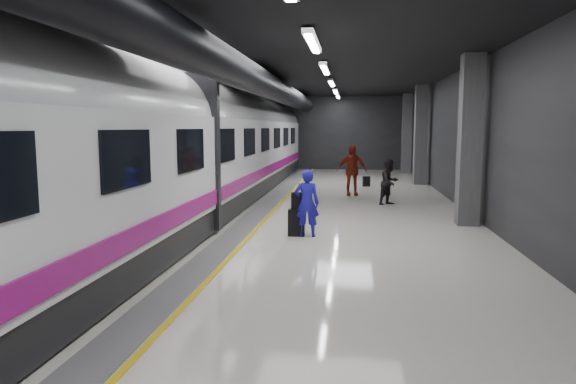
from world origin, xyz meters
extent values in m
plane|color=silver|center=(0.00, 0.00, 0.00)|extent=(40.00, 40.00, 0.00)
cube|color=black|center=(0.00, 0.00, 4.50)|extent=(10.00, 40.00, 0.02)
cube|color=#28282B|center=(0.00, 20.00, 2.25)|extent=(10.00, 0.02, 4.50)
cube|color=#28282B|center=(-5.00, 0.00, 2.25)|extent=(0.02, 40.00, 4.50)
cube|color=#28282B|center=(5.00, 0.00, 2.25)|extent=(0.02, 40.00, 4.50)
cube|color=slate|center=(-1.35, 0.00, 0.01)|extent=(0.65, 39.80, 0.01)
cube|color=yellow|center=(-0.95, 0.00, 0.01)|extent=(0.10, 39.80, 0.01)
cylinder|color=black|center=(-1.30, 0.00, 3.95)|extent=(0.80, 38.00, 0.80)
cube|color=silver|center=(0.60, -1.00, 4.40)|extent=(0.22, 2.60, 0.10)
cube|color=silver|center=(0.60, 4.00, 4.40)|extent=(0.22, 2.60, 0.10)
cube|color=silver|center=(0.60, 9.00, 4.40)|extent=(0.22, 2.60, 0.10)
cube|color=silver|center=(0.60, 14.00, 4.40)|extent=(0.22, 2.60, 0.10)
cube|color=silver|center=(0.60, 18.00, 4.40)|extent=(0.22, 2.60, 0.10)
cube|color=#515154|center=(4.55, 2.00, 2.25)|extent=(0.55, 0.55, 4.50)
cube|color=#515154|center=(4.55, 12.00, 2.25)|extent=(0.55, 0.55, 4.50)
cube|color=#515154|center=(4.55, 18.00, 2.25)|extent=(0.55, 0.55, 4.50)
cube|color=black|center=(-3.25, 0.00, 0.35)|extent=(2.80, 38.00, 0.60)
cube|color=white|center=(-3.25, 0.00, 1.75)|extent=(2.90, 38.00, 2.20)
cylinder|color=white|center=(-3.25, 0.00, 2.70)|extent=(2.80, 38.00, 2.80)
cube|color=#960D73|center=(-1.78, 0.00, 0.95)|extent=(0.04, 38.00, 0.35)
cube|color=black|center=(-3.25, 0.00, 2.00)|extent=(3.05, 0.25, 3.80)
cube|color=black|center=(-1.78, -5.00, 2.15)|extent=(0.05, 1.60, 0.85)
cube|color=black|center=(-1.78, -2.00, 2.15)|extent=(0.05, 1.60, 0.85)
cube|color=black|center=(-1.78, 1.00, 2.15)|extent=(0.05, 1.60, 0.85)
cube|color=black|center=(-1.78, 4.00, 2.15)|extent=(0.05, 1.60, 0.85)
cube|color=black|center=(-1.78, 7.00, 2.15)|extent=(0.05, 1.60, 0.85)
cube|color=black|center=(-1.78, 10.00, 2.15)|extent=(0.05, 1.60, 0.85)
cube|color=black|center=(-1.78, 13.00, 2.15)|extent=(0.05, 1.60, 0.85)
cube|color=black|center=(-1.78, 16.00, 2.15)|extent=(0.05, 1.60, 0.85)
imported|color=#1A18B6|center=(0.41, -0.05, 0.81)|extent=(0.61, 0.41, 1.62)
cube|color=black|center=(0.16, 0.02, 0.32)|extent=(0.40, 0.26, 0.64)
cube|color=black|center=(0.18, 0.06, 0.85)|extent=(0.31, 0.18, 0.41)
imported|color=black|center=(2.73, 5.37, 0.78)|extent=(0.95, 0.95, 1.55)
imported|color=maroon|center=(1.45, 7.67, 0.97)|extent=(1.19, 0.63, 1.94)
cube|color=black|center=(2.11, 10.75, 0.23)|extent=(0.35, 0.27, 0.45)
camera|label=1|loc=(1.47, -12.11, 2.61)|focal=32.00mm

